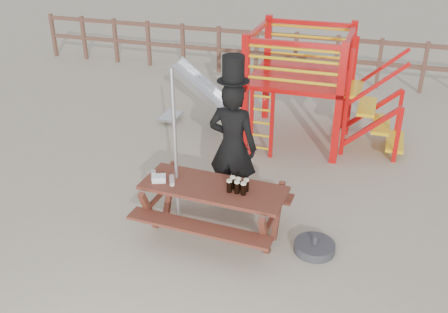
# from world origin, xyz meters

# --- Properties ---
(ground) EXTENTS (60.00, 60.00, 0.00)m
(ground) POSITION_xyz_m (0.00, 0.00, 0.00)
(ground) COLOR tan
(ground) RESTS_ON ground
(back_fence) EXTENTS (15.09, 0.09, 1.20)m
(back_fence) POSITION_xyz_m (0.00, 7.00, 0.74)
(back_fence) COLOR brown
(back_fence) RESTS_ON ground
(playground_fort) EXTENTS (4.71, 1.84, 2.10)m
(playground_fort) POSITION_xyz_m (0.12, 3.58, 1.07)
(playground_fort) COLOR red
(playground_fort) RESTS_ON ground
(picnic_table) EXTENTS (1.94, 1.38, 0.73)m
(picnic_table) POSITION_xyz_m (-0.28, 0.21, 0.46)
(picnic_table) COLOR maroon
(picnic_table) RESTS_ON ground
(man_with_hat) EXTENTS (0.73, 0.50, 2.27)m
(man_with_hat) POSITION_xyz_m (-0.25, 0.95, 1.02)
(man_with_hat) COLOR black
(man_with_hat) RESTS_ON ground
(metal_pole) EXTENTS (0.05, 0.05, 2.24)m
(metal_pole) POSITION_xyz_m (-0.82, 0.28, 1.12)
(metal_pole) COLOR #B2B2B7
(metal_pole) RESTS_ON ground
(parasol_base) EXTENTS (0.53, 0.53, 0.22)m
(parasol_base) POSITION_xyz_m (1.09, 0.23, 0.06)
(parasol_base) COLOR #343439
(parasol_base) RESTS_ON ground
(paper_bag) EXTENTS (0.22, 0.20, 0.08)m
(paper_bag) POSITION_xyz_m (-1.01, 0.12, 0.77)
(paper_bag) COLOR white
(paper_bag) RESTS_ON picnic_table
(stout_pints) EXTENTS (0.27, 0.18, 0.17)m
(stout_pints) POSITION_xyz_m (0.06, 0.19, 0.82)
(stout_pints) COLOR black
(stout_pints) RESTS_ON picnic_table
(empty_glasses) EXTENTS (0.35, 0.12, 0.15)m
(empty_glasses) POSITION_xyz_m (-0.94, 0.09, 0.80)
(empty_glasses) COLOR silver
(empty_glasses) RESTS_ON picnic_table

